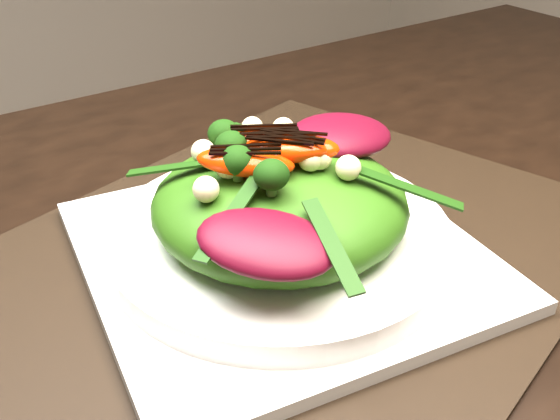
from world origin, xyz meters
TOP-DOWN VIEW (x-y plane):
  - dining_table at (0.00, 0.00)m, footprint 1.60×0.90m
  - placemat at (-0.02, 0.01)m, footprint 0.63×0.54m
  - plate_base at (-0.02, 0.01)m, footprint 0.33×0.33m
  - salad_bowl at (-0.02, 0.01)m, footprint 0.35×0.35m
  - lettuce_mound at (-0.02, 0.01)m, footprint 0.26×0.26m
  - radicchio_leaf at (0.04, 0.02)m, footprint 0.10×0.07m
  - orange_segment at (-0.04, 0.03)m, footprint 0.07×0.04m
  - broccoli_floret at (-0.07, 0.04)m, footprint 0.04×0.04m
  - macadamia_nut at (0.00, -0.03)m, footprint 0.02×0.02m
  - balsamic_drizzle at (-0.04, 0.03)m, footprint 0.04×0.01m

SIDE VIEW (x-z plane):
  - dining_table at x=0.00m, z-range 0.35..1.10m
  - placemat at x=-0.02m, z-range 0.75..0.75m
  - plate_base at x=-0.02m, z-range 0.75..0.77m
  - salad_bowl at x=-0.02m, z-range 0.77..0.79m
  - lettuce_mound at x=-0.02m, z-range 0.77..0.84m
  - radicchio_leaf at x=0.04m, z-range 0.83..0.85m
  - macadamia_nut at x=0.00m, z-range 0.83..0.85m
  - orange_segment at x=-0.04m, z-range 0.84..0.86m
  - broccoli_floret at x=-0.07m, z-range 0.83..0.87m
  - balsamic_drizzle at x=-0.04m, z-range 0.86..0.86m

